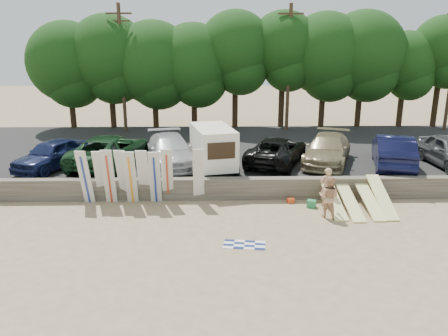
{
  "coord_description": "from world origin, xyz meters",
  "views": [
    {
      "loc": [
        -3.39,
        -16.19,
        6.98
      ],
      "look_at": [
        -2.97,
        3.0,
        1.49
      ],
      "focal_mm": 35.0,
      "sensor_mm": 36.0,
      "label": 1
    }
  ],
  "objects_px": {
    "car_4": "(328,150)",
    "cooler": "(311,204)",
    "car_0": "(52,154)",
    "car_1": "(110,150)",
    "car_3": "(277,150)",
    "car_5": "(393,151)",
    "box_trailer": "(213,146)",
    "car_2": "(170,150)",
    "beachgoer_a": "(327,187)",
    "beachgoer_b": "(329,197)"
  },
  "relations": [
    {
      "from": "car_4",
      "to": "cooler",
      "type": "relative_size",
      "value": 14.04
    },
    {
      "from": "car_0",
      "to": "car_1",
      "type": "height_order",
      "value": "car_1"
    },
    {
      "from": "car_3",
      "to": "car_5",
      "type": "relative_size",
      "value": 1.01
    },
    {
      "from": "car_1",
      "to": "car_3",
      "type": "height_order",
      "value": "car_1"
    },
    {
      "from": "box_trailer",
      "to": "car_3",
      "type": "height_order",
      "value": "box_trailer"
    },
    {
      "from": "car_0",
      "to": "car_2",
      "type": "relative_size",
      "value": 0.83
    },
    {
      "from": "car_2",
      "to": "car_5",
      "type": "distance_m",
      "value": 11.75
    },
    {
      "from": "car_1",
      "to": "car_4",
      "type": "xyz_separation_m",
      "value": [
        11.63,
        0.18,
        -0.06
      ]
    },
    {
      "from": "car_1",
      "to": "car_2",
      "type": "height_order",
      "value": "car_1"
    },
    {
      "from": "car_0",
      "to": "car_3",
      "type": "height_order",
      "value": "car_0"
    },
    {
      "from": "car_1",
      "to": "beachgoer_a",
      "type": "xyz_separation_m",
      "value": [
        10.48,
        -4.39,
        -0.66
      ]
    },
    {
      "from": "cooler",
      "to": "car_0",
      "type": "bearing_deg",
      "value": -174.83
    },
    {
      "from": "car_1",
      "to": "car_3",
      "type": "xyz_separation_m",
      "value": [
        8.87,
        0.17,
        -0.1
      ]
    },
    {
      "from": "car_3",
      "to": "beachgoer_b",
      "type": "distance_m",
      "value": 6.06
    },
    {
      "from": "beachgoer_a",
      "to": "beachgoer_b",
      "type": "xyz_separation_m",
      "value": [
        -0.24,
        -1.31,
        0.0
      ]
    },
    {
      "from": "box_trailer",
      "to": "car_0",
      "type": "height_order",
      "value": "box_trailer"
    },
    {
      "from": "car_1",
      "to": "car_4",
      "type": "relative_size",
      "value": 1.12
    },
    {
      "from": "car_4",
      "to": "cooler",
      "type": "height_order",
      "value": "car_4"
    },
    {
      "from": "beachgoer_a",
      "to": "car_5",
      "type": "bearing_deg",
      "value": -146.12
    },
    {
      "from": "cooler",
      "to": "beachgoer_b",
      "type": "bearing_deg",
      "value": -46.29
    },
    {
      "from": "car_5",
      "to": "beachgoer_a",
      "type": "distance_m",
      "value": 5.88
    },
    {
      "from": "car_5",
      "to": "car_1",
      "type": "bearing_deg",
      "value": 13.9
    },
    {
      "from": "car_3",
      "to": "cooler",
      "type": "xyz_separation_m",
      "value": [
        0.93,
        -4.74,
        -1.28
      ]
    },
    {
      "from": "car_5",
      "to": "beachgoer_b",
      "type": "relative_size",
      "value": 2.98
    },
    {
      "from": "car_0",
      "to": "car_4",
      "type": "height_order",
      "value": "car_4"
    },
    {
      "from": "car_3",
      "to": "beachgoer_b",
      "type": "xyz_separation_m",
      "value": [
        1.36,
        -5.88,
        -0.56
      ]
    },
    {
      "from": "beachgoer_b",
      "to": "box_trailer",
      "type": "bearing_deg",
      "value": -14.21
    },
    {
      "from": "car_1",
      "to": "beachgoer_a",
      "type": "height_order",
      "value": "car_1"
    },
    {
      "from": "box_trailer",
      "to": "beachgoer_a",
      "type": "distance_m",
      "value": 6.12
    },
    {
      "from": "car_3",
      "to": "car_5",
      "type": "height_order",
      "value": "car_5"
    },
    {
      "from": "car_2",
      "to": "car_3",
      "type": "relative_size",
      "value": 1.02
    },
    {
      "from": "box_trailer",
      "to": "beachgoer_a",
      "type": "relative_size",
      "value": 2.19
    },
    {
      "from": "car_1",
      "to": "cooler",
      "type": "height_order",
      "value": "car_1"
    },
    {
      "from": "car_3",
      "to": "beachgoer_a",
      "type": "xyz_separation_m",
      "value": [
        1.6,
        -4.56,
        -0.56
      ]
    },
    {
      "from": "box_trailer",
      "to": "car_5",
      "type": "height_order",
      "value": "box_trailer"
    },
    {
      "from": "car_3",
      "to": "car_5",
      "type": "distance_m",
      "value": 6.07
    },
    {
      "from": "beachgoer_a",
      "to": "beachgoer_b",
      "type": "distance_m",
      "value": 1.33
    },
    {
      "from": "car_1",
      "to": "car_2",
      "type": "bearing_deg",
      "value": -165.65
    },
    {
      "from": "beachgoer_b",
      "to": "car_0",
      "type": "bearing_deg",
      "value": 8.41
    },
    {
      "from": "car_2",
      "to": "car_5",
      "type": "relative_size",
      "value": 1.03
    },
    {
      "from": "car_1",
      "to": "cooler",
      "type": "relative_size",
      "value": 15.75
    },
    {
      "from": "car_0",
      "to": "car_4",
      "type": "xyz_separation_m",
      "value": [
        14.54,
        0.71,
        0.01
      ]
    },
    {
      "from": "box_trailer",
      "to": "car_0",
      "type": "xyz_separation_m",
      "value": [
        -8.36,
        0.53,
        -0.5
      ]
    },
    {
      "from": "car_3",
      "to": "box_trailer",
      "type": "bearing_deg",
      "value": 42.16
    },
    {
      "from": "car_1",
      "to": "beachgoer_b",
      "type": "bearing_deg",
      "value": 162.37
    },
    {
      "from": "car_5",
      "to": "car_2",
      "type": "bearing_deg",
      "value": 12.54
    },
    {
      "from": "car_3",
      "to": "cooler",
      "type": "distance_m",
      "value": 5.0
    },
    {
      "from": "box_trailer",
      "to": "beachgoer_a",
      "type": "bearing_deg",
      "value": -46.31
    },
    {
      "from": "car_1",
      "to": "beachgoer_b",
      "type": "xyz_separation_m",
      "value": [
        10.24,
        -5.7,
        -0.65
      ]
    },
    {
      "from": "car_2",
      "to": "car_3",
      "type": "bearing_deg",
      "value": -13.44
    }
  ]
}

